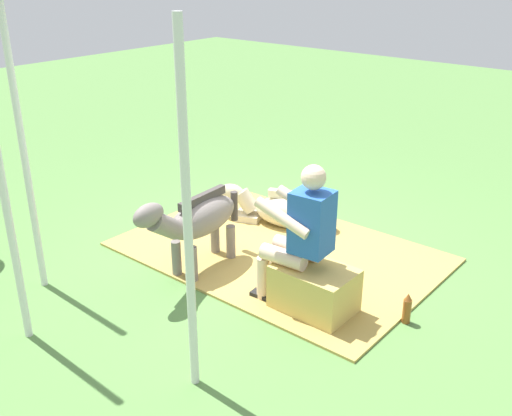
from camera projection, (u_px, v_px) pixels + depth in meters
name	position (u px, v px, depth m)	size (l,w,h in m)	color
ground_plane	(265.00, 255.00, 5.99)	(24.00, 24.00, 0.00)	#568442
hay_patch	(278.00, 252.00, 6.03)	(3.04, 2.09, 0.02)	tan
hay_bale	(314.00, 290.00, 4.98)	(0.66, 0.45, 0.41)	tan
person_seated	(300.00, 231.00, 4.88)	(0.68, 0.45, 1.29)	beige
pony_standing	(197.00, 220.00, 5.49)	(0.38, 1.35, 0.89)	slate
pony_lying	(286.00, 211.00, 6.55)	(1.34, 0.74, 0.42)	beige
soda_bottle	(407.00, 308.00, 4.85)	(0.07, 0.07, 0.27)	brown
tent_pole_left	(187.00, 220.00, 3.74)	(0.06, 0.06, 2.50)	silver
tent_pole_right	(24.00, 154.00, 4.98)	(0.06, 0.06, 2.50)	silver
tent_pole_mid	(3.00, 188.00, 4.25)	(0.06, 0.06, 2.50)	silver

